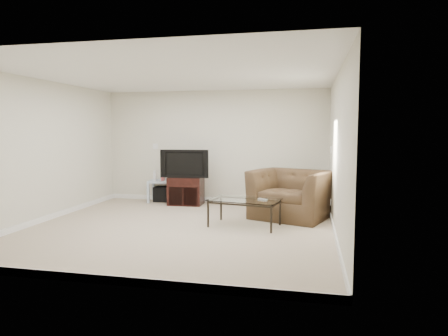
% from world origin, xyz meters
% --- Properties ---
extents(floor, '(5.00, 5.00, 0.00)m').
position_xyz_m(floor, '(0.00, 0.00, 0.00)').
color(floor, tan).
rests_on(floor, ground).
extents(ceiling, '(5.00, 5.00, 0.00)m').
position_xyz_m(ceiling, '(0.00, 0.00, 2.50)').
color(ceiling, white).
rests_on(ceiling, ground).
extents(wall_back, '(5.00, 0.02, 2.50)m').
position_xyz_m(wall_back, '(0.00, 2.50, 1.25)').
color(wall_back, silver).
rests_on(wall_back, ground).
extents(wall_left, '(0.02, 5.00, 2.50)m').
position_xyz_m(wall_left, '(-2.50, 0.00, 1.25)').
color(wall_left, silver).
rests_on(wall_left, ground).
extents(wall_right, '(0.02, 5.00, 2.50)m').
position_xyz_m(wall_right, '(2.50, 0.00, 1.25)').
color(wall_right, silver).
rests_on(wall_right, ground).
extents(plate_back, '(0.12, 0.02, 0.12)m').
position_xyz_m(plate_back, '(-1.40, 2.49, 1.25)').
color(plate_back, white).
rests_on(plate_back, wall_back).
extents(plate_right_switch, '(0.02, 0.09, 0.13)m').
position_xyz_m(plate_right_switch, '(2.49, 1.60, 1.25)').
color(plate_right_switch, white).
rests_on(plate_right_switch, wall_right).
extents(plate_right_outlet, '(0.02, 0.08, 0.12)m').
position_xyz_m(plate_right_outlet, '(2.49, 1.30, 0.30)').
color(plate_right_outlet, white).
rests_on(plate_right_outlet, wall_right).
extents(tv_stand, '(0.75, 0.54, 0.60)m').
position_xyz_m(tv_stand, '(-0.53, 2.05, 0.30)').
color(tv_stand, black).
rests_on(tv_stand, floor).
extents(dvd_player, '(0.42, 0.30, 0.06)m').
position_xyz_m(dvd_player, '(-0.53, 2.01, 0.50)').
color(dvd_player, black).
rests_on(dvd_player, tv_stand).
extents(television, '(0.98, 0.27, 0.60)m').
position_xyz_m(television, '(-0.53, 2.02, 0.91)').
color(television, black).
rests_on(television, tv_stand).
extents(side_table, '(0.57, 0.57, 0.49)m').
position_xyz_m(side_table, '(-1.21, 2.28, 0.24)').
color(side_table, silver).
rests_on(side_table, floor).
extents(subwoofer, '(0.34, 0.34, 0.33)m').
position_xyz_m(subwoofer, '(-1.18, 2.30, 0.17)').
color(subwoofer, black).
rests_on(subwoofer, floor).
extents(game_console, '(0.09, 0.17, 0.22)m').
position_xyz_m(game_console, '(-1.33, 2.24, 0.60)').
color(game_console, white).
rests_on(game_console, side_table).
extents(game_case, '(0.06, 0.15, 0.19)m').
position_xyz_m(game_case, '(-1.14, 2.27, 0.58)').
color(game_case, '#CC4C4C').
rests_on(game_case, side_table).
extents(recliner, '(1.57, 1.28, 1.18)m').
position_xyz_m(recliner, '(1.77, 1.20, 0.59)').
color(recliner, '#513320').
rests_on(recliner, floor).
extents(coffee_table, '(1.26, 0.84, 0.46)m').
position_xyz_m(coffee_table, '(1.03, 0.35, 0.23)').
color(coffee_table, black).
rests_on(coffee_table, floor).
extents(remote, '(0.18, 0.14, 0.02)m').
position_xyz_m(remote, '(1.34, 0.37, 0.47)').
color(remote, '#B2B2B7').
rests_on(remote, coffee_table).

